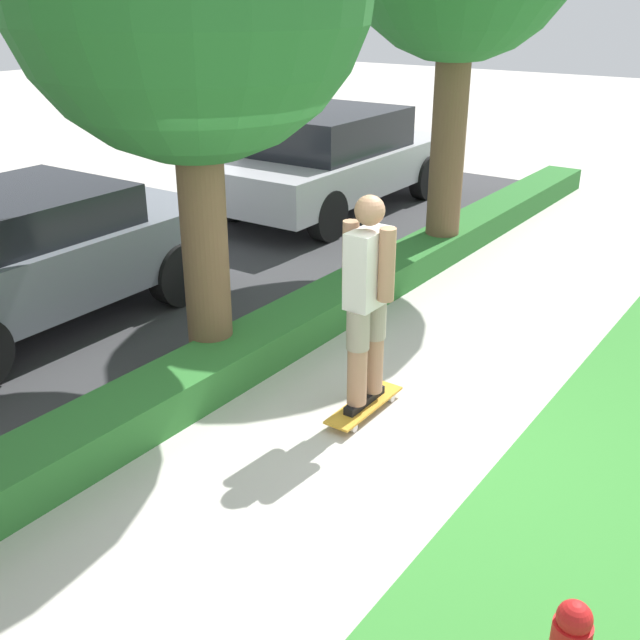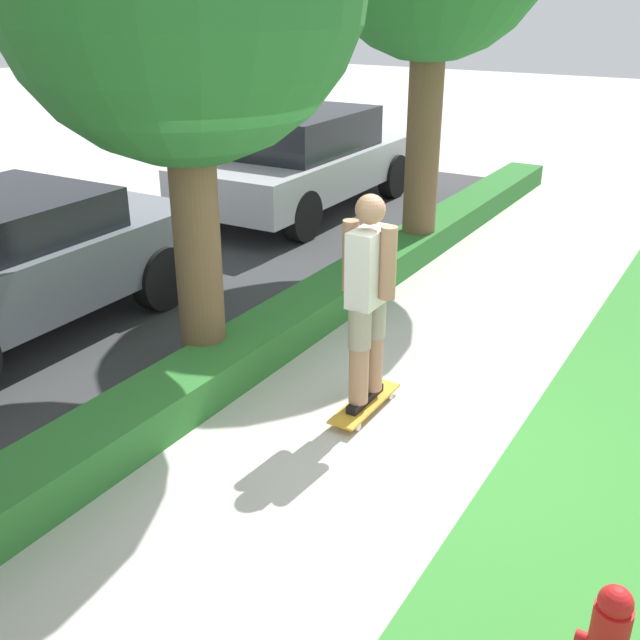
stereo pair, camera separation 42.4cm
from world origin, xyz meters
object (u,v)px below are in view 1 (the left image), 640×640
skateboard (364,405)px  parked_car_rear (333,159)px  parked_car_middle (25,253)px  skater_person (367,298)px

skateboard → parked_car_rear: (5.23, 3.93, 0.77)m
parked_car_middle → skater_person: bearing=-84.4°
skateboard → parked_car_middle: size_ratio=0.22×
parked_car_middle → parked_car_rear: size_ratio=0.86×
skateboard → skater_person: size_ratio=0.49×
parked_car_middle → skateboard: bearing=-84.4°
skateboard → parked_car_middle: (-0.45, 3.95, 0.72)m
parked_car_rear → parked_car_middle: bearing=178.8°
parked_car_rear → skater_person: bearing=-144.0°
skater_person → parked_car_middle: 3.98m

